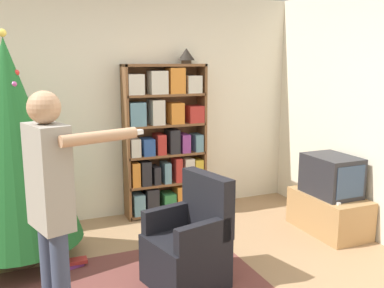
# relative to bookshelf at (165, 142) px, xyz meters

# --- Properties ---
(wall_back) EXTENTS (8.00, 0.10, 2.60)m
(wall_back) POSITION_rel_bookshelf_xyz_m (-0.65, 0.21, 0.41)
(wall_back) COLOR silver
(wall_back) RESTS_ON ground_plane
(bookshelf) EXTENTS (0.98, 0.26, 1.80)m
(bookshelf) POSITION_rel_bookshelf_xyz_m (0.00, 0.00, 0.00)
(bookshelf) COLOR brown
(bookshelf) RESTS_ON ground_plane
(tv_stand) EXTENTS (0.50, 0.86, 0.42)m
(tv_stand) POSITION_rel_bookshelf_xyz_m (1.46, -1.22, -0.68)
(tv_stand) COLOR tan
(tv_stand) RESTS_ON ground_plane
(television) EXTENTS (0.43, 0.58, 0.43)m
(television) POSITION_rel_bookshelf_xyz_m (1.46, -1.22, -0.25)
(television) COLOR #28282D
(television) RESTS_ON tv_stand
(game_remote) EXTENTS (0.04, 0.12, 0.02)m
(game_remote) POSITION_rel_bookshelf_xyz_m (1.31, -1.48, -0.46)
(game_remote) COLOR white
(game_remote) RESTS_ON tv_stand
(christmas_tree) EXTENTS (1.16, 1.16, 2.11)m
(christmas_tree) POSITION_rel_bookshelf_xyz_m (-1.67, -0.70, 0.24)
(christmas_tree) COLOR #4C3323
(christmas_tree) RESTS_ON ground_plane
(armchair) EXTENTS (0.69, 0.68, 0.92)m
(armchair) POSITION_rel_bookshelf_xyz_m (-0.37, -1.66, -0.56)
(armchair) COLOR black
(armchair) RESTS_ON ground_plane
(standing_person) EXTENTS (0.71, 0.45, 1.67)m
(standing_person) POSITION_rel_bookshelf_xyz_m (-1.46, -2.13, 0.11)
(standing_person) COLOR #38425B
(standing_person) RESTS_ON ground_plane
(table_lamp) EXTENTS (0.20, 0.20, 0.18)m
(table_lamp) POSITION_rel_bookshelf_xyz_m (0.28, 0.01, 1.02)
(table_lamp) COLOR #473828
(table_lamp) RESTS_ON bookshelf
(book_pile_near_tree) EXTENTS (0.21, 0.14, 0.07)m
(book_pile_near_tree) POSITION_rel_bookshelf_xyz_m (-1.22, -0.99, -0.85)
(book_pile_near_tree) COLOR #843889
(book_pile_near_tree) RESTS_ON ground_plane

